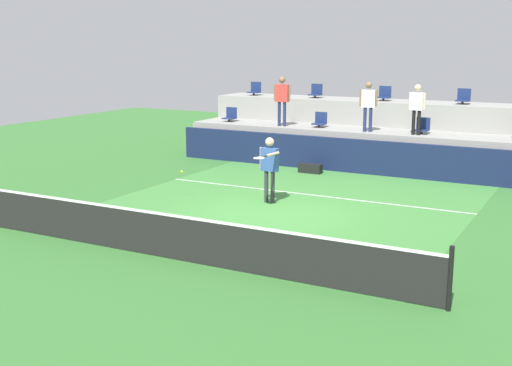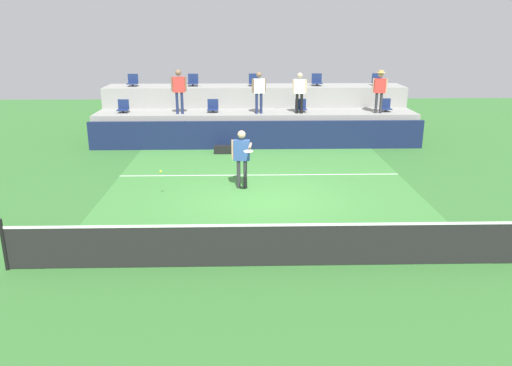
# 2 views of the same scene
# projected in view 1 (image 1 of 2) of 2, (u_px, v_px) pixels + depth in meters

# --- Properties ---
(ground_plane) EXTENTS (40.00, 40.00, 0.00)m
(ground_plane) POSITION_uv_depth(u_px,v_px,m) (270.00, 214.00, 16.34)
(ground_plane) COLOR #336B2D
(court_inner_paint) EXTENTS (9.00, 10.00, 0.01)m
(court_inner_paint) POSITION_uv_depth(u_px,v_px,m) (288.00, 206.00, 17.20)
(court_inner_paint) COLOR #3D7F38
(court_inner_paint) RESTS_ON ground_plane
(court_service_line) EXTENTS (9.00, 0.06, 0.00)m
(court_service_line) POSITION_uv_depth(u_px,v_px,m) (310.00, 195.00, 18.41)
(court_service_line) COLOR white
(court_service_line) RESTS_ON ground_plane
(tennis_net) EXTENTS (10.48, 0.08, 1.07)m
(tennis_net) POSITION_uv_depth(u_px,v_px,m) (176.00, 236.00, 12.79)
(tennis_net) COLOR black
(tennis_net) RESTS_ON ground_plane
(sponsor_backboard) EXTENTS (13.00, 0.16, 1.10)m
(sponsor_backboard) POSITION_uv_depth(u_px,v_px,m) (355.00, 156.00, 21.40)
(sponsor_backboard) COLOR #141E42
(sponsor_backboard) RESTS_ON ground_plane
(seating_tier_lower) EXTENTS (13.00, 1.80, 1.25)m
(seating_tier_lower) POSITION_uv_depth(u_px,v_px,m) (368.00, 148.00, 22.50)
(seating_tier_lower) COLOR gray
(seating_tier_lower) RESTS_ON ground_plane
(seating_tier_upper) EXTENTS (13.00, 1.80, 2.10)m
(seating_tier_upper) POSITION_uv_depth(u_px,v_px,m) (385.00, 130.00, 23.96)
(seating_tier_upper) COLOR gray
(seating_tier_upper) RESTS_ON ground_plane
(stadium_chair_lower_far_left) EXTENTS (0.44, 0.40, 0.52)m
(stadium_chair_lower_far_left) POSITION_uv_depth(u_px,v_px,m) (230.00, 116.00, 24.76)
(stadium_chair_lower_far_left) COLOR #2D2D33
(stadium_chair_lower_far_left) RESTS_ON seating_tier_lower
(stadium_chair_lower_left) EXTENTS (0.44, 0.40, 0.52)m
(stadium_chair_lower_left) POSITION_uv_depth(u_px,v_px,m) (320.00, 121.00, 23.08)
(stadium_chair_lower_left) COLOR #2D2D33
(stadium_chair_lower_left) RESTS_ON seating_tier_lower
(stadium_chair_lower_right) EXTENTS (0.44, 0.40, 0.52)m
(stadium_chair_lower_right) POSITION_uv_depth(u_px,v_px,m) (422.00, 127.00, 21.43)
(stadium_chair_lower_right) COLOR #2D2D33
(stadium_chair_lower_right) RESTS_ON seating_tier_lower
(stadium_chair_upper_far_left) EXTENTS (0.44, 0.40, 0.52)m
(stadium_chair_upper_far_left) POSITION_uv_depth(u_px,v_px,m) (255.00, 90.00, 26.10)
(stadium_chair_upper_far_left) COLOR #2D2D33
(stadium_chair_upper_far_left) RESTS_ON seating_tier_upper
(stadium_chair_upper_left) EXTENTS (0.44, 0.40, 0.52)m
(stadium_chair_upper_left) POSITION_uv_depth(u_px,v_px,m) (316.00, 92.00, 24.89)
(stadium_chair_upper_left) COLOR #2D2D33
(stadium_chair_upper_left) RESTS_ON seating_tier_upper
(stadium_chair_upper_center) EXTENTS (0.44, 0.40, 0.52)m
(stadium_chair_upper_center) POSITION_uv_depth(u_px,v_px,m) (384.00, 95.00, 23.67)
(stadium_chair_upper_center) COLOR #2D2D33
(stadium_chair_upper_center) RESTS_ON seating_tier_upper
(stadium_chair_upper_right) EXTENTS (0.44, 0.40, 0.52)m
(stadium_chair_upper_right) POSITION_uv_depth(u_px,v_px,m) (463.00, 98.00, 22.39)
(stadium_chair_upper_right) COLOR #2D2D33
(stadium_chair_upper_right) RESTS_ON seating_tier_upper
(tennis_player) EXTENTS (0.63, 1.24, 1.74)m
(tennis_player) POSITION_uv_depth(u_px,v_px,m) (269.00, 163.00, 17.27)
(tennis_player) COLOR #2D2D33
(tennis_player) RESTS_ON ground_plane
(spectator_in_white) EXTENTS (0.61, 0.26, 1.74)m
(spectator_in_white) POSITION_uv_depth(u_px,v_px,m) (282.00, 96.00, 23.17)
(spectator_in_white) COLOR navy
(spectator_in_white) RESTS_ON seating_tier_lower
(spectator_in_grey) EXTENTS (0.58, 0.28, 1.64)m
(spectator_in_grey) POSITION_uv_depth(u_px,v_px,m) (368.00, 102.00, 21.73)
(spectator_in_grey) COLOR navy
(spectator_in_grey) RESTS_ON seating_tier_lower
(spectator_leaning_on_rail) EXTENTS (0.57, 0.25, 1.61)m
(spectator_leaning_on_rail) POSITION_uv_depth(u_px,v_px,m) (417.00, 105.00, 20.99)
(spectator_leaning_on_rail) COLOR black
(spectator_leaning_on_rail) RESTS_ON seating_tier_lower
(tennis_ball) EXTENTS (0.07, 0.07, 0.07)m
(tennis_ball) POSITION_uv_depth(u_px,v_px,m) (182.00, 172.00, 17.73)
(tennis_ball) COLOR #CCE033
(equipment_bag) EXTENTS (0.76, 0.28, 0.30)m
(equipment_bag) POSITION_uv_depth(u_px,v_px,m) (310.00, 168.00, 21.46)
(equipment_bag) COLOR black
(equipment_bag) RESTS_ON ground_plane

